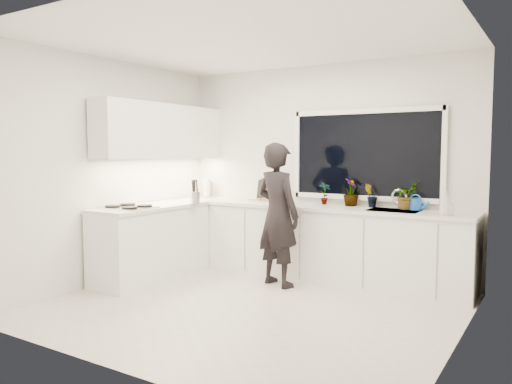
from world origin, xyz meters
The scene contains 25 objects.
floor centered at (0.00, 0.00, -0.01)m, with size 4.00×3.50×0.02m, color beige.
wall_back centered at (0.00, 1.76, 1.35)m, with size 4.00×0.02×2.70m, color white.
wall_left centered at (-2.01, 0.00, 1.35)m, with size 0.02×3.50×2.70m, color white.
wall_right centered at (2.01, 0.00, 1.35)m, with size 0.02×3.50×2.70m, color white.
ceiling centered at (0.00, 0.00, 2.71)m, with size 4.00×3.50×0.02m, color white.
window centered at (0.60, 1.73, 1.55)m, with size 1.80×0.02×1.00m, color black.
base_cabinets_back centered at (0.00, 1.45, 0.44)m, with size 3.92×0.58×0.88m, color white.
base_cabinets_left centered at (-1.67, 0.35, 0.44)m, with size 0.58×1.60×0.88m, color white.
countertop_back centered at (0.00, 1.44, 0.90)m, with size 3.94×0.62×0.04m, color silver.
countertop_left centered at (-1.67, 0.35, 0.90)m, with size 0.62×1.60×0.04m, color silver.
upper_cabinets centered at (-1.79, 0.70, 1.85)m, with size 0.34×2.10×0.70m, color white.
sink centered at (1.05, 1.45, 0.87)m, with size 0.58×0.42×0.14m, color silver.
faucet centered at (1.05, 1.65, 1.03)m, with size 0.03×0.03×0.22m, color silver.
stovetop centered at (-1.69, 0.00, 0.94)m, with size 0.56×0.48×0.03m, color black.
person centered at (-0.16, 0.90, 0.85)m, with size 0.62×0.41×1.69m, color black.
pizza_tray centered at (-0.62, 1.42, 0.94)m, with size 0.45×0.34×0.03m, color silver.
pizza centered at (-0.62, 1.42, 0.95)m, with size 0.41×0.30×0.01m, color red.
watering_can centered at (1.25, 1.61, 0.98)m, with size 0.14×0.14×0.13m, color blue.
paper_towel_roll centered at (-1.71, 1.55, 1.05)m, with size 0.11×0.11×0.26m, color white.
knife_block centered at (-1.73, 1.59, 1.03)m, with size 0.13×0.10×0.22m, color olive.
utensil_crock centered at (-1.33, 0.80, 1.00)m, with size 0.13×0.13×0.16m, color silver.
picture_frame_large centered at (-0.83, 1.69, 1.06)m, with size 0.22×0.02×0.28m, color black.
picture_frame_small centered at (-0.80, 1.69, 1.07)m, with size 0.25×0.02×0.30m, color black.
herb_plants centered at (0.80, 1.61, 1.08)m, with size 1.26×0.35×0.34m.
soap_bottles centered at (1.65, 1.30, 1.05)m, with size 0.16×0.13×0.30m.
Camera 1 is at (2.71, -4.19, 1.59)m, focal length 35.00 mm.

